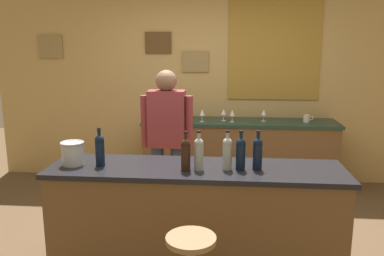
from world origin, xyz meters
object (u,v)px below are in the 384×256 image
wine_bottle_b (186,153)px  wine_bottle_f (258,152)px  wine_glass_e (264,113)px  ice_bucket (73,153)px  wine_bottle_d (227,152)px  wine_bottle_e (241,152)px  bartender (167,139)px  wine_glass_d (232,113)px  wine_bottle_c (199,153)px  wine_glass_b (202,113)px  wine_bottle_a (100,149)px  coffee_mug (307,118)px  wine_glass_a (161,113)px  wine_glass_c (224,112)px

wine_bottle_b → wine_bottle_f: same height
wine_glass_e → ice_bucket: bearing=-128.9°
wine_bottle_d → wine_bottle_e: size_ratio=1.00×
bartender → wine_glass_d: size_ratio=10.45×
wine_bottle_f → bartender: bearing=133.7°
wine_bottle_e → wine_bottle_f: size_ratio=1.00×
wine_bottle_c → wine_glass_d: size_ratio=1.97×
wine_bottle_d → wine_glass_b: 2.03m
bartender → wine_glass_b: bearing=75.9°
wine_bottle_a → coffee_mug: size_ratio=2.45×
bartender → wine_glass_a: bearing=102.6°
wine_bottle_f → wine_bottle_a: bearing=-179.5°
wine_bottle_c → ice_bucket: (-1.00, 0.04, -0.04)m
wine_bottle_e → wine_bottle_f: bearing=5.3°
wine_bottle_d → wine_glass_c: 2.09m
wine_bottle_e → wine_glass_c: size_ratio=1.97×
wine_bottle_a → wine_glass_d: bearing=62.3°
wine_glass_b → wine_glass_e: same height
wine_glass_a → wine_glass_d: 0.91m
bartender → wine_bottle_e: bearing=-51.5°
wine_glass_b → wine_bottle_a: bearing=-108.7°
wine_bottle_b → wine_glass_e: (0.77, 2.15, -0.05)m
wine_bottle_b → wine_bottle_d: size_ratio=1.00×
wine_bottle_c → wine_bottle_d: 0.22m
bartender → wine_glass_e: size_ratio=10.45×
wine_glass_b → wine_glass_d: size_ratio=1.00×
wine_bottle_f → wine_glass_d: (-0.17, 2.00, -0.05)m
wine_bottle_e → wine_glass_e: bearing=80.3°
wine_bottle_d → wine_glass_e: (0.46, 2.09, -0.05)m
coffee_mug → wine_glass_b: bearing=-176.3°
bartender → wine_glass_e: 1.61m
wine_bottle_c → wine_bottle_a: bearing=177.3°
ice_bucket → wine_glass_a: size_ratio=1.21×
ice_bucket → wine_glass_e: size_ratio=1.21×
ice_bucket → wine_glass_e: ice_bucket is taller
wine_glass_d → wine_bottle_d: bearing=-91.7°
wine_bottle_b → coffee_mug: 2.51m
wine_bottle_e → wine_glass_b: bearing=101.9°
wine_glass_e → wine_bottle_d: bearing=-102.3°
wine_bottle_f → coffee_mug: (0.77, 2.07, -0.11)m
wine_bottle_d → wine_bottle_e: 0.10m
wine_glass_c → wine_glass_b: bearing=-163.0°
wine_glass_a → wine_bottle_c: bearing=-72.7°
coffee_mug → wine_bottle_f: bearing=-110.4°
ice_bucket → coffee_mug: 3.04m
wine_bottle_d → wine_glass_e: bearing=77.7°
wine_bottle_b → wine_glass_a: wine_bottle_b is taller
wine_bottle_e → wine_glass_d: 2.01m
bartender → wine_glass_c: bearing=65.4°
bartender → wine_glass_d: bearing=59.8°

